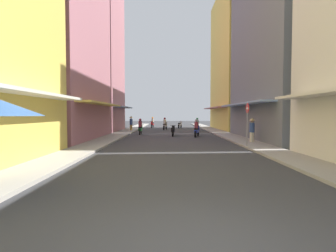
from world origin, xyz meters
name	(u,v)px	position (x,y,z in m)	size (l,w,h in m)	color
ground_plane	(172,136)	(0.00, 20.43, 0.00)	(107.50, 107.50, 0.00)	#38383A
sidewalk_left	(116,135)	(-5.09, 20.43, 0.06)	(1.83, 56.87, 0.12)	#ADA89E
sidewalk_right	(227,135)	(5.09, 20.43, 0.06)	(1.83, 56.87, 0.12)	#9E9991
building_left_mid	(56,27)	(-9.00, 16.98, 8.74)	(7.05, 10.73, 17.49)	#B7727F
building_left_far	(92,59)	(-9.00, 26.86, 8.30)	(7.05, 8.26, 16.61)	#B7727F
building_right_mid	(288,29)	(9.00, 17.25, 8.62)	(7.05, 12.39, 17.25)	slate
building_right_far	(241,62)	(9.00, 30.27, 8.65)	(7.05, 12.16, 17.31)	#EFD159
motorbike_blue	(196,129)	(2.17, 19.73, 0.70)	(0.72, 1.75, 1.58)	black
motorbike_white	(180,125)	(1.35, 34.55, 0.50)	(0.73, 1.75, 0.96)	black
motorbike_green	(140,127)	(-3.10, 22.34, 0.70)	(0.55, 1.81, 1.58)	black
motorbike_red	(152,123)	(-2.71, 35.83, 0.70)	(0.55, 1.81, 1.58)	black
motorbike_black	(173,131)	(0.08, 20.53, 0.50)	(0.55, 1.81, 0.96)	black
motorbike_maroon	(197,125)	(3.00, 27.12, 0.70)	(0.55, 1.81, 1.58)	black
motorbike_silver	(165,124)	(-0.75, 30.06, 0.70)	(0.65, 1.78, 1.58)	black
pedestrian_far	(251,129)	(5.35, 14.32, 0.98)	(0.44, 0.44, 1.73)	beige
pedestrian_crossing	(131,123)	(-4.68, 27.16, 1.00)	(0.44, 0.44, 1.77)	#BF8C3F
street_sign_no_entry	(247,119)	(4.32, 11.98, 1.72)	(0.07, 0.60, 2.65)	gray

